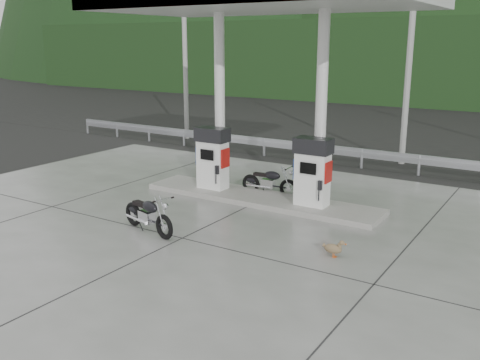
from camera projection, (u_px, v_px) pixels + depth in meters
The scene contains 16 objects.
ground at pixel (208, 227), 13.04m from camera, with size 160.00×160.00×0.00m, color black.
forecourt_apron at pixel (208, 226), 13.04m from camera, with size 18.00×14.00×0.02m, color slate.
pump_island at pixel (259, 198), 15.06m from camera, with size 7.00×1.40×0.15m, color gray.
gas_pump_left at pixel (213, 158), 15.64m from camera, with size 0.95×0.55×1.80m, color white, non-canonical shape.
gas_pump_right at pixel (312, 172), 13.99m from camera, with size 0.95×0.55×1.80m, color white, non-canonical shape.
canopy_column_left at pixel (220, 102), 15.57m from camera, with size 0.30×0.30×5.00m, color white.
canopy_column_right at pixel (321, 109), 13.91m from camera, with size 0.30×0.30×5.00m, color white.
canopy_roof at pixel (261, 2), 13.74m from camera, with size 8.50×5.00×0.40m, color silver.
guardrail at pixel (336, 146), 19.41m from camera, with size 26.00×0.16×1.42m, color #AFB1B8, non-canonical shape.
road at pixel (367, 149), 22.45m from camera, with size 60.00×7.00×0.01m, color black.
utility_pole_a at pixel (185, 50), 23.95m from camera, with size 0.22×0.22×8.00m, color #959690.
utility_pole_b at pixel (410, 53), 18.77m from camera, with size 0.22×0.22×8.00m, color #959690.
tree_band at pixel (461, 62), 36.83m from camera, with size 80.00×6.00×6.00m, color black.
motorcycle_left at pixel (269, 182), 15.57m from camera, with size 1.65×0.52×0.78m, color black, non-canonical shape.
motorcycle_right at pixel (148, 215), 12.53m from camera, with size 1.76×0.56×0.83m, color black, non-canonical shape.
duck at pixel (333, 249), 11.14m from camera, with size 0.47×0.13×0.34m, color brown, non-canonical shape.
Camera 1 is at (7.26, -10.01, 4.38)m, focal length 40.00 mm.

